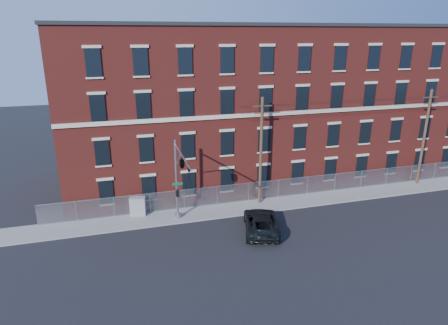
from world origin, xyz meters
The scene contains 10 objects.
ground centered at (0.00, 0.00, 0.00)m, with size 140.00×140.00×0.00m, color black.
sidewalk centered at (12.00, 5.00, 0.06)m, with size 65.00×3.00×0.12m, color gray.
mill_building centered at (12.00, 13.93, 8.15)m, with size 55.30×14.32×16.30m.
chain_link_fence centered at (12.00, 6.30, 1.06)m, with size 59.06×0.06×1.85m.
traffic_signal_mast centered at (-6.00, 2.18, 5.39)m, with size 0.90×6.75×7.00m.
utility_pole_near centered at (2.00, 5.60, 5.34)m, with size 1.80×0.28×10.00m.
utility_pole_mid centered at (20.00, 5.60, 5.34)m, with size 1.80×0.28×10.00m.
overhead_wires centered at (20.00, 5.60, 9.12)m, with size 40.00×0.62×0.62m.
pickup_truck centered at (0.13, 0.43, 0.79)m, with size 2.61×5.65×1.57m, color black.
utility_cabinet centered at (-9.28, 6.00, 0.95)m, with size 1.34×0.67×1.67m, color gray.
Camera 1 is at (-10.73, -26.43, 15.38)m, focal length 31.52 mm.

